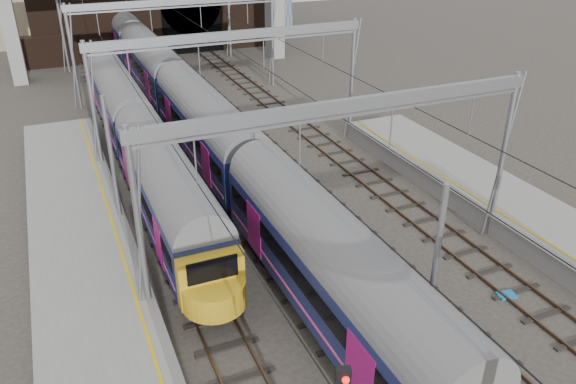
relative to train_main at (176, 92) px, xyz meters
name	(u,v)px	position (x,y,z in m)	size (l,w,h in m)	color
tracks	(279,203)	(2.00, -14.21, -2.46)	(14.40, 80.00, 0.22)	#4C3828
overhead_line	(235,55)	(2.00, -7.72, 4.09)	(16.80, 80.00, 8.00)	gray
retaining_wall	(156,13)	(3.40, 22.72, 1.85)	(28.00, 2.75, 9.00)	black
train_main	(176,92)	(0.00, 0.00, 0.00)	(2.79, 64.51, 4.80)	black
train_second	(139,137)	(-4.00, -7.52, -0.13)	(2.58, 29.86, 4.51)	black
equip_cover_b	(282,248)	(0.38, -18.48, -2.44)	(0.73, 0.52, 0.09)	#176FAE
equip_cover_c	(506,295)	(7.46, -25.42, -2.44)	(0.73, 0.52, 0.09)	#176FAE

